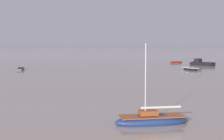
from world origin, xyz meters
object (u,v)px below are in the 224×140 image
Objects in this scene: sailboat_moored_0 at (152,120)px; rowboat_moored_7 at (199,62)px; rowboat_moored_2 at (21,69)px; motorboat_moored_3 at (199,64)px; rowboat_moored_1 at (190,69)px; rowboat_moored_0 at (176,63)px.

rowboat_moored_7 is at bearing -117.23° from sailboat_moored_0.
rowboat_moored_7 is (43.06, 20.39, -0.04)m from rowboat_moored_2.
motorboat_moored_3 is 2.05× the size of rowboat_moored_7.
rowboat_moored_1 is 0.75× the size of motorboat_moored_3.
sailboat_moored_0 reaches higher than rowboat_moored_7.
rowboat_moored_2 is at bearing -74.33° from sailboat_moored_0.
motorboat_moored_3 is (3.92, -7.41, 0.21)m from rowboat_moored_0.
rowboat_moored_7 is at bearing -63.18° from motorboat_moored_3.
motorboat_moored_3 is (40.34, 11.31, 0.20)m from rowboat_moored_2.
rowboat_moored_1 is 0.75× the size of sailboat_moored_0.
sailboat_moored_0 is 2.04× the size of rowboat_moored_7.
rowboat_moored_1 is 1.16× the size of rowboat_moored_2.
motorboat_moored_3 is at bearing -117.67° from sailboat_moored_0.
motorboat_moored_3 is 9.48m from rowboat_moored_7.
rowboat_moored_1 is at bearing 78.82° from rowboat_moored_2.
rowboat_moored_2 is at bearing 59.12° from motorboat_moored_3.
sailboat_moored_0 is at bearing 102.76° from rowboat_moored_7.
rowboat_moored_1 is 34.74m from rowboat_moored_2.
rowboat_moored_2 reaches higher than rowboat_moored_0.
rowboat_moored_0 is 0.62× the size of motorboat_moored_3.
rowboat_moored_1 is 46.50m from sailboat_moored_0.
rowboat_moored_7 is at bearing -42.59° from rowboat_moored_1.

